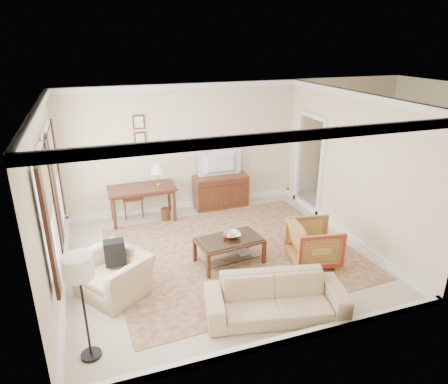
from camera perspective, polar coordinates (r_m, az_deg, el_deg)
room_shell at (r=6.67m, az=-0.79°, el=9.54°), size 5.51×5.01×2.91m
annex_bedroom at (r=10.44m, az=21.20°, el=0.25°), size 3.00×2.70×2.90m
window_front at (r=5.98m, az=-23.81°, el=-3.01°), size 0.12×1.56×1.80m
window_rear at (r=7.48m, az=-23.13°, el=1.79°), size 0.12×1.56×1.80m
doorway at (r=9.46m, az=12.10°, el=3.87°), size 0.10×1.12×2.25m
rug at (r=7.68m, az=1.25°, el=-8.58°), size 4.61×4.02×0.01m
writing_desk at (r=8.87m, az=-11.64°, el=0.02°), size 1.44×0.72×0.79m
desk_chair at (r=9.23m, az=-13.04°, el=-0.27°), size 0.49×0.49×1.05m
desk_lamp at (r=8.79m, az=-9.41°, el=2.50°), size 0.32×0.32×0.50m
framed_prints at (r=8.93m, az=-11.99°, el=8.61°), size 0.25×0.04×0.68m
sideboard at (r=9.53m, az=-0.48°, el=0.12°), size 1.27×0.49×0.78m
tv at (r=9.23m, az=-0.46°, el=5.22°), size 0.99×0.57×0.13m
coffee_table at (r=7.18m, az=0.76°, el=-7.45°), size 1.22×0.80×0.49m
fruit_bowl at (r=7.16m, az=1.21°, el=-6.07°), size 0.42×0.42×0.10m
book_a at (r=7.32m, az=-0.16°, el=-8.54°), size 0.28×0.05×0.38m
book_b at (r=7.31m, az=1.86°, el=-8.60°), size 0.28×0.08×0.38m
striped_armchair at (r=7.35m, az=12.76°, el=-6.87°), size 0.91×0.95×0.85m
club_armchair at (r=6.58m, az=-15.57°, el=-10.42°), size 1.15×1.24×0.91m
backpack at (r=6.57m, az=-15.41°, el=-7.98°), size 0.37×0.39×0.40m
sofa at (r=5.97m, az=7.45°, el=-14.00°), size 2.10×1.00×0.79m
floor_lamp at (r=5.08m, az=-20.01°, el=-11.02°), size 0.36×0.36×1.47m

